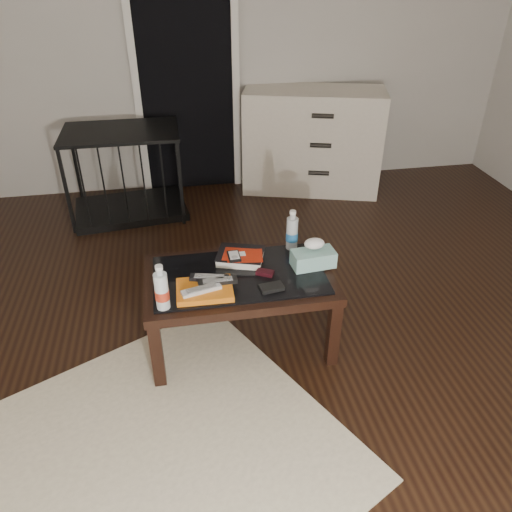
{
  "coord_description": "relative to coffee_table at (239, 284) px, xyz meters",
  "views": [
    {
      "loc": [
        -0.59,
        -1.94,
        1.95
      ],
      "look_at": [
        -0.19,
        0.26,
        0.55
      ],
      "focal_mm": 35.0,
      "sensor_mm": 36.0,
      "label": 1
    }
  ],
  "objects": [
    {
      "name": "ground",
      "position": [
        0.29,
        -0.23,
        -0.4
      ],
      "size": [
        5.0,
        5.0,
        0.0
      ],
      "primitive_type": "plane",
      "color": "black",
      "rests_on": "ground"
    },
    {
      "name": "room_shell",
      "position": [
        0.29,
        -0.23,
        1.22
      ],
      "size": [
        5.0,
        5.0,
        5.0
      ],
      "color": "#BBB5AD",
      "rests_on": "ground"
    },
    {
      "name": "doorway",
      "position": [
        -0.11,
        2.23,
        0.63
      ],
      "size": [
        0.9,
        0.08,
        2.07
      ],
      "color": "black",
      "rests_on": "ground"
    },
    {
      "name": "coffee_table",
      "position": [
        0.0,
        0.0,
        0.0
      ],
      "size": [
        1.0,
        0.6,
        0.46
      ],
      "color": "black",
      "rests_on": "ground"
    },
    {
      "name": "rug",
      "position": [
        -0.68,
        -0.8,
        -0.39
      ],
      "size": [
        2.46,
        2.24,
        0.01
      ],
      "primitive_type": "cube",
      "rotation": [
        0.0,
        0.0,
        0.47
      ],
      "color": "beige",
      "rests_on": "ground"
    },
    {
      "name": "dresser",
      "position": [
        0.96,
        2.0,
        0.05
      ],
      "size": [
        1.29,
        0.81,
        0.9
      ],
      "rotation": [
        0.0,
        0.0,
        -0.28
      ],
      "color": "beige",
      "rests_on": "ground"
    },
    {
      "name": "pet_crate",
      "position": [
        -0.67,
        1.77,
        -0.17
      ],
      "size": [
        0.96,
        0.7,
        0.71
      ],
      "rotation": [
        0.0,
        0.0,
        0.12
      ],
      "color": "black",
      "rests_on": "ground"
    },
    {
      "name": "magazines",
      "position": [
        -0.19,
        -0.13,
        0.08
      ],
      "size": [
        0.29,
        0.22,
        0.03
      ],
      "primitive_type": "cube",
      "rotation": [
        0.0,
        0.0,
        -0.03
      ],
      "color": "orange",
      "rests_on": "coffee_table"
    },
    {
      "name": "remote_silver",
      "position": [
        -0.21,
        -0.16,
        0.11
      ],
      "size": [
        0.21,
        0.1,
        0.02
      ],
      "primitive_type": "cube",
      "rotation": [
        0.0,
        0.0,
        0.26
      ],
      "color": "silver",
      "rests_on": "magazines"
    },
    {
      "name": "remote_black_front",
      "position": [
        -0.12,
        -0.1,
        0.11
      ],
      "size": [
        0.2,
        0.06,
        0.02
      ],
      "primitive_type": "cube",
      "rotation": [
        0.0,
        0.0,
        0.03
      ],
      "color": "black",
      "rests_on": "magazines"
    },
    {
      "name": "remote_black_back",
      "position": [
        -0.16,
        -0.06,
        0.11
      ],
      "size": [
        0.21,
        0.1,
        0.02
      ],
      "primitive_type": "cube",
      "rotation": [
        0.0,
        0.0,
        -0.24
      ],
      "color": "black",
      "rests_on": "magazines"
    },
    {
      "name": "textbook",
      "position": [
        0.03,
        0.14,
        0.09
      ],
      "size": [
        0.3,
        0.27,
        0.05
      ],
      "primitive_type": "cube",
      "rotation": [
        0.0,
        0.0,
        -0.31
      ],
      "color": "black",
      "rests_on": "coffee_table"
    },
    {
      "name": "dvd_mailers",
      "position": [
        0.03,
        0.12,
        0.11
      ],
      "size": [
        0.22,
        0.18,
        0.01
      ],
      "primitive_type": "cube",
      "rotation": [
        0.0,
        0.0,
        -0.3
      ],
      "color": "#AB200B",
      "rests_on": "textbook"
    },
    {
      "name": "ipod",
      "position": [
        -0.01,
        0.09,
        0.12
      ],
      "size": [
        0.07,
        0.11,
        0.02
      ],
      "primitive_type": "cube",
      "rotation": [
        0.0,
        0.0,
        0.02
      ],
      "color": "black",
      "rests_on": "dvd_mailers"
    },
    {
      "name": "flip_phone",
      "position": [
        0.13,
        -0.03,
        0.08
      ],
      "size": [
        0.1,
        0.08,
        0.02
      ],
      "primitive_type": "cube",
      "rotation": [
        0.0,
        0.0,
        -0.49
      ],
      "color": "black",
      "rests_on": "coffee_table"
    },
    {
      "name": "wallet",
      "position": [
        0.14,
        -0.16,
        0.07
      ],
      "size": [
        0.13,
        0.09,
        0.02
      ],
      "primitive_type": "cube",
      "rotation": [
        0.0,
        0.0,
        0.14
      ],
      "color": "black",
      "rests_on": "coffee_table"
    },
    {
      "name": "water_bottle_left",
      "position": [
        -0.4,
        -0.21,
        0.18
      ],
      "size": [
        0.07,
        0.07,
        0.24
      ],
      "primitive_type": "cylinder",
      "rotation": [
        0.0,
        0.0,
        0.04
      ],
      "color": "silver",
      "rests_on": "coffee_table"
    },
    {
      "name": "water_bottle_right",
      "position": [
        0.34,
        0.21,
        0.18
      ],
      "size": [
        0.08,
        0.08,
        0.24
      ],
      "primitive_type": "cylinder",
      "rotation": [
        0.0,
        0.0,
        0.24
      ],
      "color": "#B6BCC1",
      "rests_on": "coffee_table"
    },
    {
      "name": "tissue_box",
      "position": [
        0.41,
        0.01,
        0.11
      ],
      "size": [
        0.24,
        0.14,
        0.09
      ],
      "primitive_type": "cube",
      "rotation": [
        0.0,
        0.0,
        0.09
      ],
      "color": "teal",
      "rests_on": "coffee_table"
    }
  ]
}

